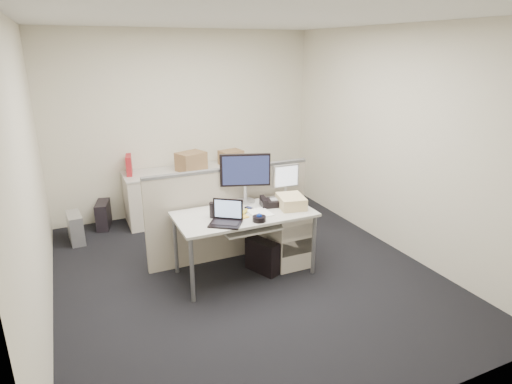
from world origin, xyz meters
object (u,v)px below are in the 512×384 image
monitor_main (245,178)px  desk_phone (271,203)px  laptop (225,214)px  desk (244,218)px

monitor_main → desk_phone: 0.41m
laptop → desk_phone: (0.66, 0.30, -0.08)m
desk → laptop: bearing=-143.7°
desk → laptop: laptop is taller
monitor_main → laptop: monitor_main is taller
desk → monitor_main: bearing=64.9°
desk → laptop: size_ratio=4.76×
monitor_main → desk_phone: size_ratio=2.50×
desk → monitor_main: 0.50m
laptop → desk_phone: 0.73m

